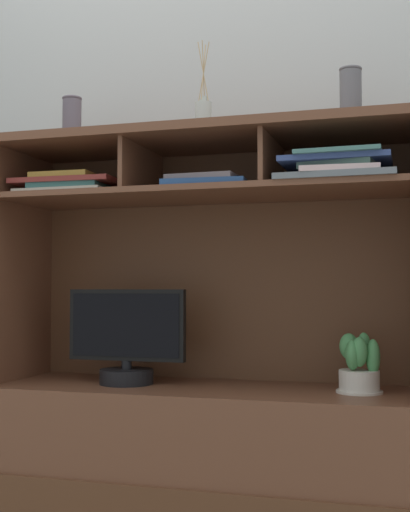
{
  "coord_description": "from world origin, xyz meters",
  "views": [
    {
      "loc": [
        0.67,
        -2.28,
        0.82
      ],
      "look_at": [
        0.0,
        0.0,
        0.93
      ],
      "focal_mm": 48.52,
      "sensor_mm": 36.0,
      "label": 1
    }
  ],
  "objects": [
    {
      "name": "back_wall",
      "position": [
        0.0,
        0.27,
        1.4
      ],
      "size": [
        6.0,
        0.02,
        2.8
      ],
      "primitive_type": "cube",
      "color": "#B2B5B3",
      "rests_on": "ground"
    },
    {
      "name": "diffuser_bottle",
      "position": [
        0.0,
        -0.02,
        1.41
      ],
      "size": [
        0.06,
        0.06,
        0.32
      ],
      "color": "#B8C0B7",
      "rests_on": "media_console"
    },
    {
      "name": "potted_orchid",
      "position": [
        0.52,
        -0.0,
        0.57
      ],
      "size": [
        0.15,
        0.15,
        0.19
      ],
      "color": "silver",
      "rests_on": "media_console"
    },
    {
      "name": "magazine_stack_left",
      "position": [
        0.47,
        -0.07,
        1.2
      ],
      "size": [
        0.37,
        0.31,
        0.09
      ],
      "color": "slate",
      "rests_on": "media_console"
    },
    {
      "name": "magazine_stack_right",
      "position": [
        -0.5,
        -0.02,
        1.19
      ],
      "size": [
        0.39,
        0.27,
        0.08
      ],
      "color": "beige",
      "rests_on": "media_console"
    },
    {
      "name": "accent_vase",
      "position": [
        -0.5,
        -0.03,
        1.44
      ],
      "size": [
        0.07,
        0.07,
        0.16
      ],
      "color": "#5C535F",
      "rests_on": "media_console"
    },
    {
      "name": "magazine_stack_centre",
      "position": [
        0.03,
        -0.04,
        1.17
      ],
      "size": [
        0.3,
        0.31,
        0.04
      ],
      "color": "#284B81",
      "rests_on": "media_console"
    },
    {
      "name": "media_console",
      "position": [
        0.0,
        0.01,
        0.42
      ],
      "size": [
        1.53,
        0.52,
        1.35
      ],
      "color": "brown",
      "rests_on": "ground"
    },
    {
      "name": "ceramic_vase",
      "position": [
        0.5,
        0.0,
        1.45
      ],
      "size": [
        0.08,
        0.08,
        0.19
      ],
      "color": "#5E5D62",
      "rests_on": "media_console"
    },
    {
      "name": "tv_monitor",
      "position": [
        -0.28,
        -0.02,
        0.63
      ],
      "size": [
        0.43,
        0.19,
        0.33
      ],
      "color": "black",
      "rests_on": "media_console"
    }
  ]
}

